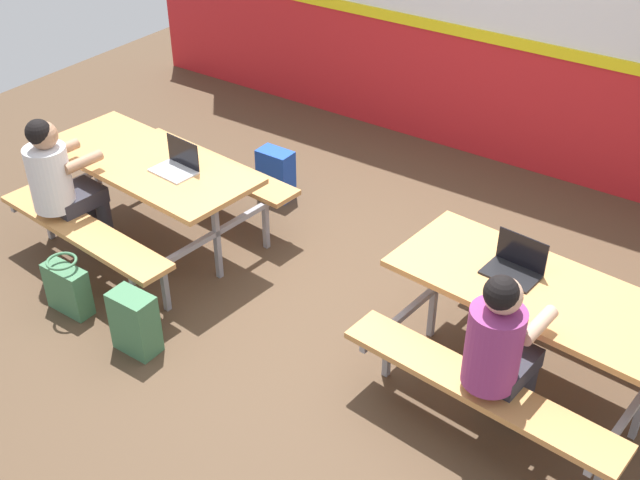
{
  "coord_description": "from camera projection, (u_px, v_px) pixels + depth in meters",
  "views": [
    {
      "loc": [
        2.53,
        -3.69,
        3.54
      ],
      "look_at": [
        0.0,
        -0.06,
        0.55
      ],
      "focal_mm": 44.52,
      "sensor_mm": 36.0,
      "label": 1
    }
  ],
  "objects": [
    {
      "name": "ground_plane",
      "position": [
        325.0,
        301.0,
        5.69
      ],
      "size": [
        10.0,
        10.0,
        0.02
      ],
      "primitive_type": "cube",
      "color": "#4C3826"
    },
    {
      "name": "accent_backdrop",
      "position": [
        503.0,
        26.0,
        6.83
      ],
      "size": [
        8.0,
        0.14,
        2.6
      ],
      "color": "red",
      "rests_on": "ground"
    },
    {
      "name": "picnic_table_left",
      "position": [
        150.0,
        179.0,
        5.98
      ],
      "size": [
        1.83,
        1.7,
        0.74
      ],
      "color": "tan",
      "rests_on": "ground"
    },
    {
      "name": "picnic_table_right",
      "position": [
        537.0,
        311.0,
        4.68
      ],
      "size": [
        1.83,
        1.7,
        0.74
      ],
      "color": "tan",
      "rests_on": "ground"
    },
    {
      "name": "student_nearer",
      "position": [
        60.0,
        179.0,
        5.71
      ],
      "size": [
        0.39,
        0.53,
        1.21
      ],
      "color": "#2D2D38",
      "rests_on": "ground"
    },
    {
      "name": "student_further",
      "position": [
        500.0,
        346.0,
        4.23
      ],
      "size": [
        0.39,
        0.53,
        1.21
      ],
      "color": "#2D2D38",
      "rests_on": "ground"
    },
    {
      "name": "laptop_silver",
      "position": [
        177.0,
        165.0,
        5.72
      ],
      "size": [
        0.34,
        0.25,
        0.22
      ],
      "color": "silver",
      "rests_on": "picnic_table_left"
    },
    {
      "name": "laptop_dark",
      "position": [
        515.0,
        266.0,
        4.69
      ],
      "size": [
        0.34,
        0.25,
        0.22
      ],
      "color": "black",
      "rests_on": "picnic_table_right"
    },
    {
      "name": "backpack_dark",
      "position": [
        136.0,
        323.0,
        5.14
      ],
      "size": [
        0.3,
        0.22,
        0.44
      ],
      "color": "#3F724C",
      "rests_on": "ground"
    },
    {
      "name": "tote_bag_bright",
      "position": [
        68.0,
        288.0,
        5.49
      ],
      "size": [
        0.34,
        0.21,
        0.43
      ],
      "color": "#3F724C",
      "rests_on": "ground"
    },
    {
      "name": "satchel_spare",
      "position": [
        276.0,
        174.0,
        6.77
      ],
      "size": [
        0.3,
        0.22,
        0.44
      ],
      "color": "#1E47B2",
      "rests_on": "ground"
    }
  ]
}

